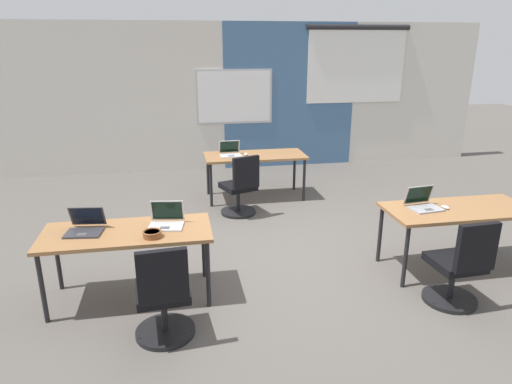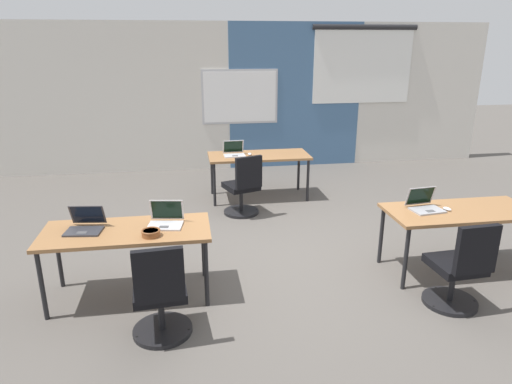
# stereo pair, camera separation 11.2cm
# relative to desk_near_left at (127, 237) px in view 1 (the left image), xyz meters

# --- Properties ---
(ground_plane) EXTENTS (24.00, 24.00, 0.00)m
(ground_plane) POSITION_rel_desk_near_left_xyz_m (1.75, 0.60, -0.66)
(ground_plane) COLOR #56514C
(back_wall_assembly) EXTENTS (10.00, 0.27, 2.80)m
(back_wall_assembly) POSITION_rel_desk_near_left_xyz_m (1.80, 4.80, 0.75)
(back_wall_assembly) COLOR silver
(back_wall_assembly) RESTS_ON ground
(desk_near_left) EXTENTS (1.60, 0.70, 0.72)m
(desk_near_left) POSITION_rel_desk_near_left_xyz_m (0.00, 0.00, 0.00)
(desk_near_left) COLOR olive
(desk_near_left) RESTS_ON ground
(desk_near_right) EXTENTS (1.60, 0.70, 0.72)m
(desk_near_right) POSITION_rel_desk_near_left_xyz_m (3.50, 0.00, 0.00)
(desk_near_right) COLOR olive
(desk_near_right) RESTS_ON ground
(desk_far_center) EXTENTS (1.60, 0.70, 0.72)m
(desk_far_center) POSITION_rel_desk_near_left_xyz_m (1.75, 2.80, 0.00)
(desk_far_center) COLOR olive
(desk_far_center) RESTS_ON ground
(laptop_near_left_end) EXTENTS (0.37, 0.36, 0.22)m
(laptop_near_left_end) POSITION_rel_desk_near_left_xyz_m (-0.38, 0.05, 0.11)
(laptop_near_left_end) COLOR #333338
(laptop_near_left_end) RESTS_ON desk_near_left
(laptop_near_left_inner) EXTENTS (0.37, 0.33, 0.23)m
(laptop_near_left_inner) POSITION_rel_desk_near_left_xyz_m (0.37, 0.06, 0.11)
(laptop_near_left_inner) COLOR silver
(laptop_near_left_inner) RESTS_ON desk_near_left
(chair_near_left_inner) EXTENTS (0.52, 0.56, 0.92)m
(chair_near_left_inner) POSITION_rel_desk_near_left_xyz_m (0.33, -0.74, -0.28)
(chair_near_left_inner) COLOR black
(chair_near_left_inner) RESTS_ON ground
(laptop_near_right_inner) EXTENTS (0.36, 0.34, 0.23)m
(laptop_near_right_inner) POSITION_rel_desk_near_left_xyz_m (3.11, 0.07, 0.11)
(laptop_near_right_inner) COLOR #9E9EA3
(laptop_near_right_inner) RESTS_ON desk_near_right
(mouse_near_right_inner) EXTENTS (0.09, 0.11, 0.03)m
(mouse_near_right_inner) POSITION_rel_desk_near_left_xyz_m (3.34, 0.01, 0.08)
(mouse_near_right_inner) COLOR silver
(mouse_near_right_inner) RESTS_ON desk_near_right
(chair_near_right_inner) EXTENTS (0.52, 0.55, 0.92)m
(chair_near_right_inner) POSITION_rel_desk_near_left_xyz_m (3.09, -0.70, -0.28)
(chair_near_right_inner) COLOR black
(chair_near_right_inner) RESTS_ON ground
(laptop_far_left) EXTENTS (0.34, 0.32, 0.23)m
(laptop_far_left) POSITION_rel_desk_near_left_xyz_m (1.36, 2.82, 0.11)
(laptop_far_left) COLOR silver
(laptop_far_left) RESTS_ON desk_far_center
(mouse_far_left) EXTENTS (0.07, 0.11, 0.03)m
(mouse_far_left) POSITION_rel_desk_near_left_xyz_m (1.60, 2.80, 0.08)
(mouse_far_left) COLOR silver
(mouse_far_left) RESTS_ON desk_far_center
(chair_far_left) EXTENTS (0.56, 0.61, 0.92)m
(chair_far_left) POSITION_rel_desk_near_left_xyz_m (1.40, 2.07, -0.28)
(chair_far_left) COLOR black
(chair_far_left) RESTS_ON ground
(snack_bowl) EXTENTS (0.18, 0.18, 0.06)m
(snack_bowl) POSITION_rel_desk_near_left_xyz_m (0.25, -0.19, 0.10)
(snack_bowl) COLOR brown
(snack_bowl) RESTS_ON desk_near_left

